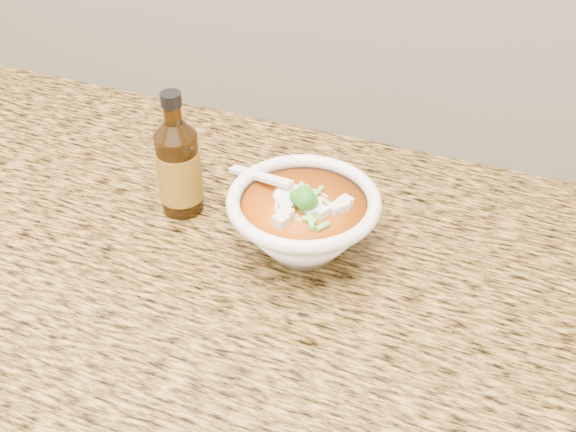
% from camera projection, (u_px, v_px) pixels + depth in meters
% --- Properties ---
extents(counter_slab, '(4.00, 0.68, 0.04)m').
position_uv_depth(counter_slab, '(145.00, 238.00, 0.95)').
color(counter_slab, '#A17A3B').
rests_on(counter_slab, cabinet).
extents(soup_bowl, '(0.21, 0.19, 0.10)m').
position_uv_depth(soup_bowl, '(303.00, 222.00, 0.87)').
color(soup_bowl, white).
rests_on(soup_bowl, counter_slab).
extents(hot_sauce_bottle, '(0.06, 0.06, 0.17)m').
position_uv_depth(hot_sauce_bottle, '(179.00, 168.00, 0.93)').
color(hot_sauce_bottle, '#3D2208').
rests_on(hot_sauce_bottle, counter_slab).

